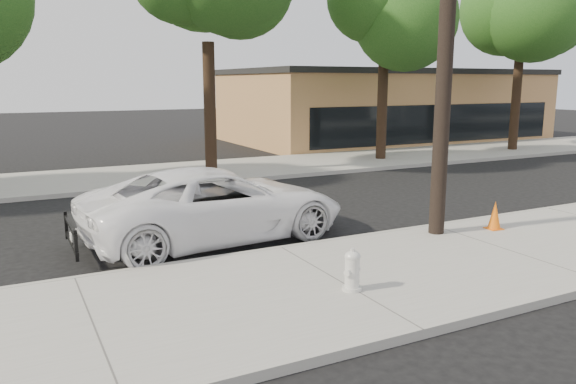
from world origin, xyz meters
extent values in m
plane|color=black|center=(0.00, 0.00, 0.00)|extent=(120.00, 120.00, 0.00)
cube|color=gray|center=(0.00, -4.30, 0.07)|extent=(90.00, 4.40, 0.15)
cube|color=gray|center=(0.00, 8.50, 0.07)|extent=(90.00, 5.00, 0.15)
cube|color=#9E9B93|center=(0.00, -2.10, 0.07)|extent=(90.00, 0.12, 0.16)
cube|color=#AD7E48|center=(16.00, 16.00, 2.00)|extent=(18.00, 10.00, 4.00)
cylinder|color=black|center=(3.60, -2.70, 4.65)|extent=(0.34, 0.34, 9.00)
cylinder|color=black|center=(2.00, 7.80, 2.53)|extent=(0.44, 0.44, 4.75)
cylinder|color=black|center=(10.00, 8.10, 2.35)|extent=(0.44, 0.44, 4.40)
sphere|color=#134513|center=(10.00, 8.10, 6.00)|extent=(4.35, 4.35, 4.35)
cylinder|color=black|center=(18.00, 7.90, 2.45)|extent=(0.44, 0.44, 4.60)
sphere|color=#134513|center=(18.00, 7.90, 6.30)|extent=(4.65, 4.65, 4.65)
imported|color=white|center=(-0.80, -0.51, 0.82)|extent=(6.10, 3.26, 1.63)
cylinder|color=silver|center=(-0.05, -4.81, 0.18)|extent=(0.32, 0.32, 0.06)
cylinder|color=silver|center=(-0.05, -4.81, 0.42)|extent=(0.24, 0.24, 0.55)
ellipsoid|color=silver|center=(-0.05, -4.81, 0.72)|extent=(0.26, 0.26, 0.18)
cylinder|color=silver|center=(-0.05, -4.81, 0.48)|extent=(0.36, 0.24, 0.11)
cylinder|color=silver|center=(-0.05, -4.81, 0.48)|extent=(0.20, 0.22, 0.14)
cube|color=orange|center=(5.02, -3.05, 0.16)|extent=(0.36, 0.36, 0.02)
cone|color=orange|center=(5.02, -3.05, 0.48)|extent=(0.32, 0.32, 0.65)
camera|label=1|loc=(-4.91, -12.04, 3.48)|focal=35.00mm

